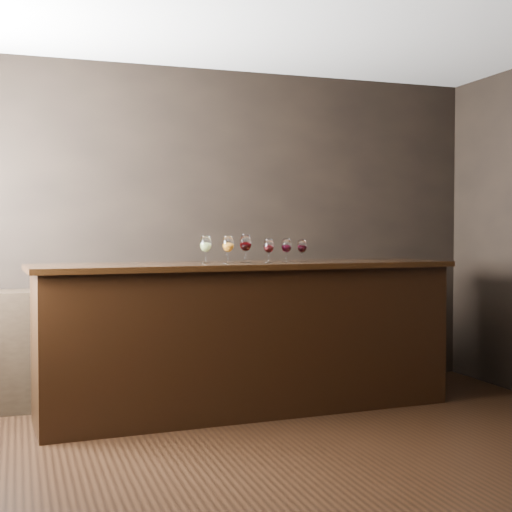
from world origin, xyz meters
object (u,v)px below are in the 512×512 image
object	(u,v)px
glass_red_a	(246,244)
glass_red_b	(269,246)
glass_red_c	(286,246)
bar_counter	(248,340)
glass_amber	(228,244)
back_bar_shelf	(153,344)
glass_red_d	(302,247)
glass_white	(206,244)

from	to	relation	value
glass_red_a	glass_red_b	size ratio (longest dim) A/B	1.17
glass_red_b	glass_red_c	xyz separation A→B (m)	(0.15, 0.02, 0.00)
bar_counter	glass_amber	size ratio (longest dim) A/B	15.08
back_bar_shelf	glass_red_d	size ratio (longest dim) A/B	14.46
glass_amber	glass_red_c	xyz separation A→B (m)	(0.48, 0.01, -0.02)
back_bar_shelf	glass_red_a	bearing A→B (deg)	-43.95
glass_red_c	bar_counter	bearing A→B (deg)	176.74
glass_red_c	glass_red_d	world-z (taller)	glass_red_c
glass_red_b	glass_red_c	size ratio (longest dim) A/B	0.99
glass_red_a	glass_red_d	distance (m)	0.47
bar_counter	glass_white	bearing A→B (deg)	175.60
glass_white	glass_amber	world-z (taller)	glass_white
glass_white	glass_amber	bearing A→B (deg)	-13.04
glass_white	glass_red_a	world-z (taller)	glass_red_a
glass_red_b	glass_red_d	size ratio (longest dim) A/B	1.03
back_bar_shelf	glass_red_d	bearing A→B (deg)	-28.34
bar_counter	glass_white	xyz separation A→B (m)	(-0.33, 0.01, 0.74)
bar_counter	back_bar_shelf	world-z (taller)	bar_counter
glass_white	glass_red_b	bearing A→B (deg)	-5.37
bar_counter	glass_red_a	size ratio (longest dim) A/B	14.64
glass_white	bar_counter	bearing A→B (deg)	-1.47
glass_white	glass_red_d	bearing A→B (deg)	1.01
glass_amber	glass_red_b	xyz separation A→B (m)	(0.32, -0.01, -0.02)
back_bar_shelf	bar_counter	bearing A→B (deg)	-43.96
glass_red_d	glass_red_c	bearing A→B (deg)	-164.92
glass_red_c	glass_red_b	bearing A→B (deg)	-172.57
glass_amber	glass_red_a	bearing A→B (deg)	16.31
glass_red_b	glass_red_d	world-z (taller)	glass_red_b
back_bar_shelf	glass_amber	world-z (taller)	glass_amber
glass_red_a	glass_red_c	xyz separation A→B (m)	(0.32, -0.03, -0.02)
glass_red_d	glass_white	bearing A→B (deg)	-178.99
glass_red_a	glass_white	bearing A→B (deg)	-178.79
bar_counter	glass_white	distance (m)	0.81
bar_counter	glass_red_b	distance (m)	0.74
glass_amber	back_bar_shelf	bearing A→B (deg)	125.91
back_bar_shelf	glass_amber	size ratio (longest dim) A/B	12.28
glass_white	back_bar_shelf	bearing A→B (deg)	116.37
glass_red_a	glass_red_d	bearing A→B (deg)	0.87
glass_amber	glass_red_a	world-z (taller)	glass_red_a
glass_amber	glass_red_d	world-z (taller)	glass_amber
bar_counter	glass_red_a	xyz separation A→B (m)	(-0.02, 0.02, 0.74)
back_bar_shelf	glass_amber	bearing A→B (deg)	-54.09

